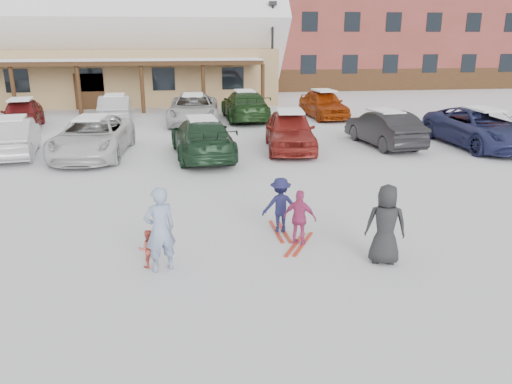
{
  "coord_description": "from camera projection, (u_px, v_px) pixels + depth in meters",
  "views": [
    {
      "loc": [
        -1.27,
        -9.73,
        4.39
      ],
      "look_at": [
        0.3,
        1.0,
        1.0
      ],
      "focal_mm": 35.0,
      "sensor_mm": 36.0,
      "label": 1
    }
  ],
  "objects": [
    {
      "name": "ground",
      "position": [
        249.0,
        251.0,
        10.68
      ],
      "size": [
        160.0,
        160.0,
        0.0
      ],
      "primitive_type": "plane",
      "color": "white",
      "rests_on": "ground"
    },
    {
      "name": "day_lodge",
      "position": [
        68.0,
        43.0,
        34.66
      ],
      "size": [
        29.12,
        12.5,
        10.38
      ],
      "color": "tan",
      "rests_on": "ground"
    },
    {
      "name": "lamp_post",
      "position": [
        272.0,
        48.0,
        32.68
      ],
      "size": [
        0.5,
        0.25,
        6.54
      ],
      "color": "black",
      "rests_on": "ground"
    },
    {
      "name": "conifer_3",
      "position": [
        251.0,
        29.0,
        51.53
      ],
      "size": [
        3.96,
        3.96,
        9.18
      ],
      "color": "black",
      "rests_on": "ground"
    },
    {
      "name": "conifer_4",
      "position": [
        491.0,
        17.0,
        56.85
      ],
      "size": [
        5.06,
        5.06,
        11.73
      ],
      "color": "black",
      "rests_on": "ground"
    },
    {
      "name": "adult_skier",
      "position": [
        160.0,
        230.0,
        9.54
      ],
      "size": [
        0.73,
        0.62,
        1.71
      ],
      "primitive_type": "imported",
      "rotation": [
        0.0,
        0.0,
        3.55
      ],
      "color": "#8799C0",
      "rests_on": "ground"
    },
    {
      "name": "toddler_red",
      "position": [
        148.0,
        249.0,
        9.83
      ],
      "size": [
        0.44,
        0.38,
        0.78
      ],
      "primitive_type": "imported",
      "rotation": [
        0.0,
        0.0,
        3.38
      ],
      "color": "#CF513F",
      "rests_on": "ground"
    },
    {
      "name": "child_navy",
      "position": [
        280.0,
        205.0,
        11.53
      ],
      "size": [
        0.86,
        0.51,
        1.32
      ],
      "primitive_type": "imported",
      "rotation": [
        0.0,
        0.0,
        3.16
      ],
      "color": "#1B1B46",
      "rests_on": "ground"
    },
    {
      "name": "skis_child_navy",
      "position": [
        280.0,
        231.0,
        11.72
      ],
      "size": [
        0.23,
        1.4,
        0.03
      ],
      "primitive_type": "cube",
      "rotation": [
        0.0,
        0.0,
        3.16
      ],
      "color": "red",
      "rests_on": "ground"
    },
    {
      "name": "child_magenta",
      "position": [
        300.0,
        218.0,
        10.81
      ],
      "size": [
        0.79,
        0.63,
        1.25
      ],
      "primitive_type": "imported",
      "rotation": [
        0.0,
        0.0,
        2.63
      ],
      "color": "#B83870",
      "rests_on": "ground"
    },
    {
      "name": "skis_child_magenta",
      "position": [
        299.0,
        244.0,
        10.99
      ],
      "size": [
        0.86,
        1.32,
        0.03
      ],
      "primitive_type": "cube",
      "rotation": [
        0.0,
        0.0,
        2.63
      ],
      "color": "red",
      "rests_on": "ground"
    },
    {
      "name": "bystander_dark",
      "position": [
        386.0,
        225.0,
        9.9
      ],
      "size": [
        0.92,
        0.74,
        1.63
      ],
      "primitive_type": "imported",
      "rotation": [
        0.0,
        0.0,
        2.83
      ],
      "color": "#242426",
      "rests_on": "ground"
    },
    {
      "name": "parked_car_1",
      "position": [
        13.0,
        137.0,
        18.91
      ],
      "size": [
        2.27,
        4.65,
        1.47
      ],
      "primitive_type": "imported",
      "rotation": [
        0.0,
        0.0,
        3.31
      ],
      "color": "silver",
      "rests_on": "ground"
    },
    {
      "name": "parked_car_2",
      "position": [
        93.0,
        137.0,
        18.89
      ],
      "size": [
        2.84,
        5.52,
        1.49
      ],
      "primitive_type": "imported",
      "rotation": [
        0.0,
        0.0,
        -0.07
      ],
      "color": "silver",
      "rests_on": "ground"
    },
    {
      "name": "parked_car_3",
      "position": [
        202.0,
        138.0,
        18.72
      ],
      "size": [
        2.5,
        5.27,
        1.48
      ],
      "primitive_type": "imported",
      "rotation": [
        0.0,
        0.0,
        3.23
      ],
      "color": "#1A3721",
      "rests_on": "ground"
    },
    {
      "name": "parked_car_4",
      "position": [
        290.0,
        131.0,
        19.95
      ],
      "size": [
        2.4,
        4.81,
        1.57
      ],
      "primitive_type": "imported",
      "rotation": [
        0.0,
        0.0,
        -0.12
      ],
      "color": "maroon",
      "rests_on": "ground"
    },
    {
      "name": "parked_car_5",
      "position": [
        384.0,
        128.0,
        20.74
      ],
      "size": [
        2.05,
        4.59,
        1.46
      ],
      "primitive_type": "imported",
      "rotation": [
        0.0,
        0.0,
        3.26
      ],
      "color": "black",
      "rests_on": "ground"
    },
    {
      "name": "parked_car_6",
      "position": [
        481.0,
        128.0,
        20.53
      ],
      "size": [
        2.8,
        5.73,
        1.57
      ],
      "primitive_type": "imported",
      "rotation": [
        0.0,
        0.0,
        0.03
      ],
      "color": "navy",
      "rests_on": "ground"
    },
    {
      "name": "parked_car_8",
      "position": [
        22.0,
        114.0,
        24.61
      ],
      "size": [
        2.29,
        4.47,
        1.46
      ],
      "primitive_type": "imported",
      "rotation": [
        0.0,
        0.0,
        0.14
      ],
      "color": "maroon",
      "rests_on": "ground"
    },
    {
      "name": "parked_car_9",
      "position": [
        116.0,
        109.0,
        26.44
      ],
      "size": [
        1.77,
        4.47,
        1.45
      ],
      "primitive_type": "imported",
      "rotation": [
        0.0,
        0.0,
        3.2
      ],
      "color": "#B4B3B8",
      "rests_on": "ground"
    },
    {
      "name": "parked_car_10",
      "position": [
        193.0,
        109.0,
        25.94
      ],
      "size": [
        2.84,
        5.63,
        1.53
      ],
      "primitive_type": "imported",
      "rotation": [
        0.0,
        0.0,
        -0.06
      ],
      "color": "silver",
      "rests_on": "ground"
    },
    {
      "name": "parked_car_11",
      "position": [
        245.0,
        105.0,
        27.18
      ],
      "size": [
        2.32,
        5.47,
        1.57
      ],
      "primitive_type": "imported",
      "rotation": [
        0.0,
        0.0,
        3.16
      ],
      "color": "#1C3C18",
      "rests_on": "ground"
    },
    {
      "name": "parked_car_12",
      "position": [
        324.0,
        104.0,
        27.89
      ],
      "size": [
        2.15,
        4.62,
        1.53
      ],
      "primitive_type": "imported",
      "rotation": [
        0.0,
        0.0,
        0.08
      ],
      "color": "#A03509",
      "rests_on": "ground"
    }
  ]
}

